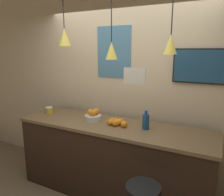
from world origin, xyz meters
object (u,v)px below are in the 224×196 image
Objects in this scene: juice_bottle at (146,121)px; spread_jar at (49,110)px; mounted_tv at (204,66)px; fruit_bowl at (93,115)px.

juice_bottle reaches higher than spread_jar.
juice_bottle is 2.16× the size of spread_jar.
mounted_tv is (0.57, 0.39, 0.66)m from juice_bottle.
spread_jar is at bearing -169.44° from mounted_tv.
mounted_tv is (1.32, 0.39, 0.69)m from fruit_bowl.
juice_bottle is at bearing 0.00° from spread_jar.
mounted_tv reaches higher than fruit_bowl.
spread_jar is at bearing 180.00° from juice_bottle.
mounted_tv is at bearing 34.81° from juice_bottle.
juice_bottle is at bearing -0.28° from fruit_bowl.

